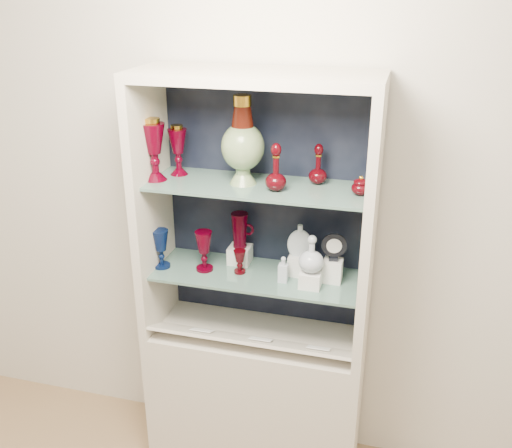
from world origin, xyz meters
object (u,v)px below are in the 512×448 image
(ruby_pitcher, at_px, (240,230))
(clear_square_bottle, at_px, (283,269))
(cameo_medallion, at_px, (334,247))
(pedestal_lamp_right, at_px, (178,150))
(ruby_goblet_tall, at_px, (204,251))
(clear_round_decanter, at_px, (311,255))
(ruby_goblet_small, at_px, (240,262))
(pedestal_lamp_left, at_px, (154,150))
(cobalt_goblet, at_px, (161,249))
(enamel_urn, at_px, (243,140))
(ruby_decanter_b, at_px, (318,163))
(lidded_bowl, at_px, (361,185))
(ruby_decanter_a, at_px, (276,164))
(flat_flask, at_px, (300,240))

(ruby_pitcher, xyz_separation_m, clear_square_bottle, (0.23, -0.13, -0.10))
(cameo_medallion, bearing_deg, pedestal_lamp_right, 168.26)
(ruby_goblet_tall, xyz_separation_m, clear_round_decanter, (0.49, -0.03, 0.06))
(ruby_goblet_small, bearing_deg, pedestal_lamp_left, -174.60)
(cobalt_goblet, bearing_deg, enamel_urn, 8.28)
(enamel_urn, height_order, ruby_decanter_b, enamel_urn)
(lidded_bowl, distance_m, ruby_goblet_tall, 0.76)
(enamel_urn, distance_m, ruby_pitcher, 0.45)
(ruby_decanter_b, bearing_deg, ruby_goblet_small, -163.89)
(enamel_urn, bearing_deg, pedestal_lamp_left, -172.11)
(pedestal_lamp_right, relative_size, clear_square_bottle, 1.86)
(pedestal_lamp_left, height_order, cameo_medallion, pedestal_lamp_left)
(enamel_urn, xyz_separation_m, lidded_bowl, (0.49, -0.02, -0.14))
(cobalt_goblet, distance_m, clear_round_decanter, 0.69)
(cobalt_goblet, xyz_separation_m, cameo_medallion, (0.77, 0.07, 0.07))
(ruby_goblet_tall, bearing_deg, lidded_bowl, 1.22)
(cobalt_goblet, height_order, clear_round_decanter, clear_round_decanter)
(enamel_urn, bearing_deg, ruby_decanter_a, -19.70)
(ruby_goblet_small, relative_size, cameo_medallion, 0.85)
(enamel_urn, height_order, ruby_pitcher, enamel_urn)
(ruby_decanter_b, xyz_separation_m, clear_round_decanter, (0.01, -0.14, -0.36))
(pedestal_lamp_left, distance_m, cobalt_goblet, 0.46)
(lidded_bowl, bearing_deg, pedestal_lamp_left, -177.77)
(ruby_decanter_a, bearing_deg, enamel_urn, 160.30)
(flat_flask, bearing_deg, clear_square_bottle, -131.03)
(lidded_bowl, bearing_deg, ruby_decanter_b, 153.62)
(ruby_goblet_small, bearing_deg, cameo_medallion, 4.38)
(ruby_goblet_small, bearing_deg, enamel_urn, 52.52)
(pedestal_lamp_left, xyz_separation_m, lidded_bowl, (0.87, 0.03, -0.09))
(ruby_decanter_a, distance_m, clear_square_bottle, 0.47)
(ruby_decanter_a, height_order, clear_square_bottle, ruby_decanter_a)
(ruby_decanter_b, bearing_deg, pedestal_lamp_left, -169.48)
(ruby_goblet_tall, bearing_deg, clear_square_bottle, -2.29)
(pedestal_lamp_right, bearing_deg, ruby_pitcher, 7.83)
(pedestal_lamp_right, xyz_separation_m, ruby_pitcher, (0.27, 0.04, -0.37))
(ruby_goblet_tall, height_order, flat_flask, flat_flask)
(enamel_urn, bearing_deg, flat_flask, 9.49)
(ruby_goblet_small, relative_size, clear_square_bottle, 0.93)
(ruby_goblet_small, distance_m, clear_round_decanter, 0.34)
(pedestal_lamp_left, xyz_separation_m, enamel_urn, (0.38, 0.05, 0.05))
(ruby_decanter_b, height_order, cameo_medallion, ruby_decanter_b)
(lidded_bowl, xyz_separation_m, ruby_pitcher, (-0.54, 0.10, -0.30))
(lidded_bowl, bearing_deg, cobalt_goblet, -177.60)
(ruby_goblet_tall, height_order, cameo_medallion, cameo_medallion)
(ruby_pitcher, bearing_deg, pedestal_lamp_right, -171.86)
(ruby_goblet_small, bearing_deg, flat_flask, 12.81)
(enamel_urn, height_order, clear_square_bottle, enamel_urn)
(ruby_pitcher, bearing_deg, ruby_decanter_a, -34.68)
(pedestal_lamp_right, distance_m, ruby_goblet_tall, 0.46)
(cobalt_goblet, bearing_deg, flat_flask, 8.76)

